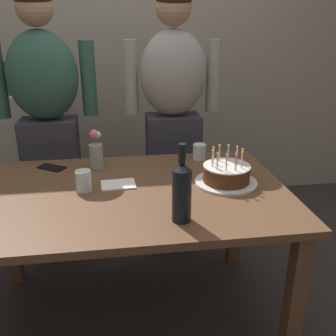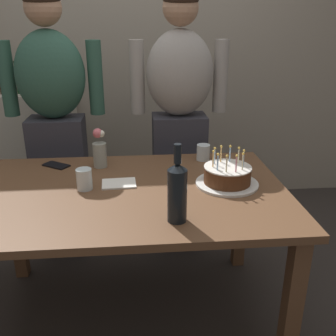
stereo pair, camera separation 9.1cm
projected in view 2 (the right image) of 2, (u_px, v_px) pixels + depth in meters
name	position (u px, v px, depth m)	size (l,w,h in m)	color
ground_plane	(133.00, 314.00, 2.06)	(10.00, 10.00, 0.00)	#332D2B
back_wall	(127.00, 45.00, 3.02)	(5.20, 0.10, 2.60)	#9E9384
dining_table	(128.00, 208.00, 1.83)	(1.50, 0.96, 0.74)	brown
birthday_cake	(227.00, 176.00, 1.83)	(0.30, 0.30, 0.18)	white
water_glass_near	(84.00, 179.00, 1.78)	(0.07, 0.07, 0.10)	silver
water_glass_far	(203.00, 152.00, 2.15)	(0.07, 0.07, 0.09)	silver
wine_bottle	(177.00, 191.00, 1.47)	(0.08, 0.08, 0.32)	black
cell_phone	(56.00, 165.00, 2.08)	(0.14, 0.07, 0.01)	black
napkin_stack	(119.00, 184.00, 1.85)	(0.16, 0.12, 0.01)	white
flower_vase	(99.00, 149.00, 2.04)	(0.07, 0.08, 0.21)	#999E93
person_man_bearded	(56.00, 125.00, 2.37)	(0.61, 0.27, 1.66)	#33333D
person_woman_cardigan	(179.00, 122.00, 2.43)	(0.61, 0.27, 1.66)	#33333D
shelf_cabinet	(23.00, 152.00, 3.04)	(0.87, 0.30, 1.25)	beige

